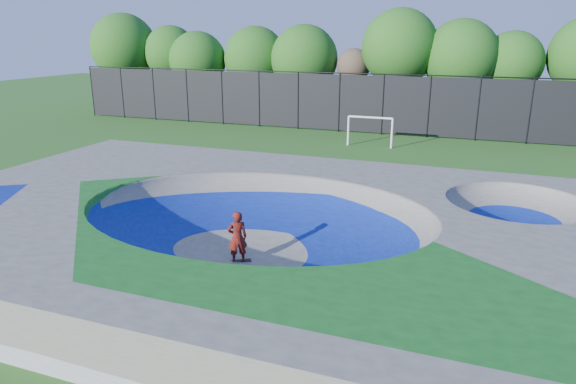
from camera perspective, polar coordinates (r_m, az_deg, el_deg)
name	(u,v)px	position (r m, az deg, el deg)	size (l,w,h in m)	color
ground	(256,252)	(16.15, -3.54, -6.70)	(120.00, 120.00, 0.00)	#255918
skate_deck	(256,230)	(15.87, -3.59, -4.23)	(22.00, 14.00, 1.50)	gray
skater	(237,237)	(15.19, -5.65, -5.05)	(0.59, 0.39, 1.61)	#B4210E
skateboard	(238,262)	(15.50, -5.56, -7.72)	(0.78, 0.22, 0.05)	black
soccer_goal	(370,126)	(31.35, 9.10, 7.27)	(2.77, 0.12, 1.83)	white
fence	(383,103)	(35.28, 10.51, 9.65)	(48.09, 0.09, 4.04)	black
treeline	(392,56)	(40.12, 11.46, 14.59)	(53.46, 7.07, 8.36)	#4D3526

